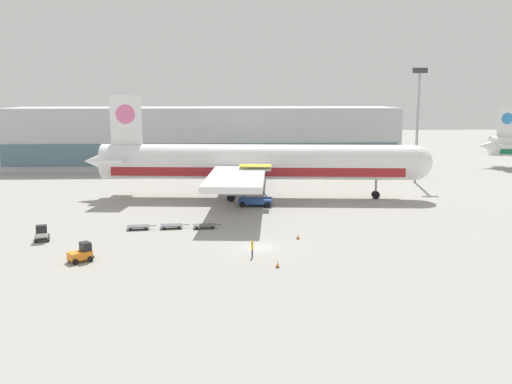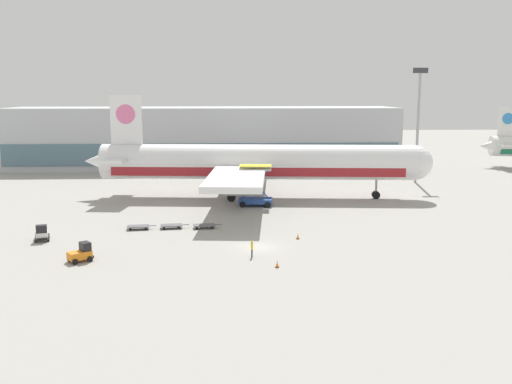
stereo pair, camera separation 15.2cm
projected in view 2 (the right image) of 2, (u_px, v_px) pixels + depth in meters
The scene contains 13 objects.
ground_plane at pixel (258, 247), 65.42m from camera, with size 400.00×400.00×0.00m, color #9E9B93.
terminal_building at pixel (204, 137), 135.17m from camera, with size 90.00×18.20×14.00m.
light_mast at pixel (418, 117), 110.04m from camera, with size 2.80×0.50×22.12m.
airplane_main at pixel (253, 163), 94.86m from camera, with size 58.05×48.53×17.00m.
scissor_lift_loader at pixel (255, 191), 88.89m from camera, with size 5.45×3.78×6.38m.
baggage_tug_foreground at pixel (81, 253), 59.84m from camera, with size 2.81×2.62×2.00m.
baggage_tug_mid at pixel (42, 233), 68.21m from camera, with size 2.19×2.73×2.00m.
baggage_dolly_lead at pixel (138, 226), 73.84m from camera, with size 3.77×1.81×0.48m.
baggage_dolly_second at pixel (172, 225), 74.38m from camera, with size 3.77×1.81×0.48m.
baggage_dolly_third at pixel (204, 225), 74.43m from camera, with size 3.77×1.81×0.48m.
ground_crew_near at pixel (252, 247), 61.30m from camera, with size 0.25×0.57×1.82m.
traffic_cone_near at pixel (277, 264), 57.85m from camera, with size 0.40×0.40×0.77m.
traffic_cone_far at pixel (298, 236), 69.05m from camera, with size 0.40×0.40×0.68m.
Camera 2 is at (-3.71, -63.22, 17.60)m, focal length 40.00 mm.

